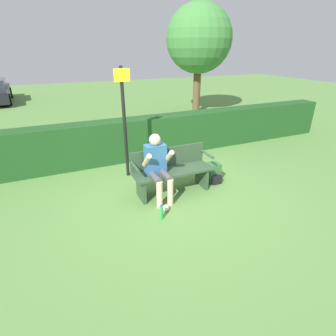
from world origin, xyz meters
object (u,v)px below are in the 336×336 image
Objects in this scene: backpack at (213,173)px; signpost at (124,119)px; park_bench at (172,170)px; tree at (199,39)px; water_bottle at (161,212)px; person_seated at (158,164)px.

signpost reaches higher than backpack.
park_bench is 3.81× the size of backpack.
tree is (2.93, 6.00, 2.78)m from backpack.
tree is at bearing 56.70° from water_bottle.
park_bench reaches higher than water_bottle.
backpack is (1.34, 0.14, -0.51)m from person_seated.
backpack is at bearing 6.02° from person_seated.
tree is (3.93, 6.02, 2.51)m from park_bench.
backpack is at bearing 28.29° from water_bottle.
backpack is 2.22m from signpost.
tree is (4.27, 6.14, 2.27)m from person_seated.
backpack is 0.18× the size of signpost.
water_bottle is (-0.22, -0.70, -0.57)m from person_seated.
park_bench is 1.49m from signpost.
signpost is at bearing -132.42° from tree.
park_bench is at bearing 19.35° from person_seated.
person_seated reaches higher than park_bench.
backpack reaches higher than water_bottle.
signpost reaches higher than park_bench.
person_seated is at bearing -124.82° from tree.
signpost is at bearing 91.51° from water_bottle.
signpost is (-0.05, 1.87, 1.18)m from water_bottle.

